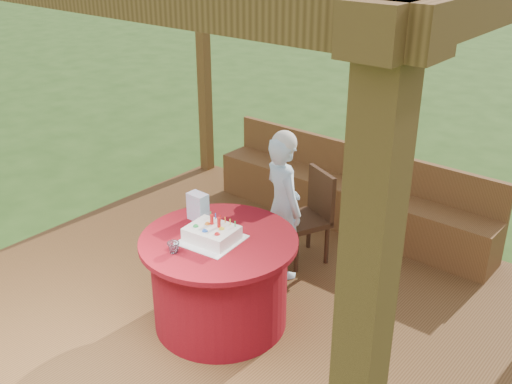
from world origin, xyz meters
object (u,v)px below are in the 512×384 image
at_px(elderly_woman, 283,204).
at_px(drinking_glass, 174,248).
at_px(bench, 349,200).
at_px(gift_bag, 198,207).
at_px(table, 220,280).
at_px(birthday_cake, 212,234).
at_px(chair, 311,213).

relative_size(elderly_woman, drinking_glass, 15.07).
relative_size(bench, gift_bag, 13.75).
xyz_separation_m(table, gift_bag, (-0.33, 0.12, 0.47)).
bearing_deg(birthday_cake, gift_bag, 150.50).
height_order(chair, elderly_woman, elderly_woman).
bearing_deg(gift_bag, birthday_cake, -27.61).
relative_size(chair, drinking_glass, 9.68).
bearing_deg(gift_bag, drinking_glass, -62.92).
bearing_deg(gift_bag, elderly_woman, 73.32).
bearing_deg(elderly_woman, drinking_glass, -91.47).
distance_m(table, drinking_glass, 0.54).
bearing_deg(elderly_woman, bench, 91.37).
bearing_deg(bench, chair, -84.53).
distance_m(gift_bag, drinking_glass, 0.52).
distance_m(chair, birthday_cake, 1.32).
xyz_separation_m(chair, drinking_glass, (-0.08, -1.57, 0.32)).
height_order(table, elderly_woman, elderly_woman).
distance_m(birthday_cake, drinking_glass, 0.31).
height_order(gift_bag, drinking_glass, gift_bag).
relative_size(bench, elderly_woman, 2.29).
height_order(elderly_woman, gift_bag, elderly_woman).
xyz_separation_m(elderly_woman, drinking_glass, (-0.03, -1.22, 0.11)).
bearing_deg(birthday_cake, bench, 92.29).
xyz_separation_m(birthday_cake, drinking_glass, (-0.09, -0.30, -0.01)).
xyz_separation_m(table, birthday_cake, (-0.02, -0.05, 0.41)).
bearing_deg(drinking_glass, bench, 89.90).
xyz_separation_m(table, chair, (-0.03, 1.23, 0.08)).
height_order(elderly_woman, drinking_glass, elderly_woman).
bearing_deg(table, birthday_cake, -109.61).
xyz_separation_m(chair, elderly_woman, (-0.05, -0.35, 0.21)).
xyz_separation_m(bench, elderly_woman, (0.03, -1.14, 0.40)).
xyz_separation_m(bench, birthday_cake, (0.08, -2.07, 0.52)).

